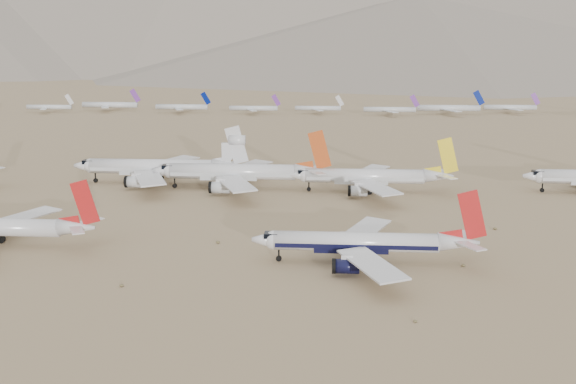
% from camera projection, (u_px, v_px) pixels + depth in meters
% --- Properties ---
extents(ground, '(7000.00, 7000.00, 0.00)m').
position_uv_depth(ground, '(348.00, 266.00, 135.80)').
color(ground, '#917554').
rests_on(ground, ground).
extents(main_airliner, '(47.03, 45.94, 16.60)m').
position_uv_depth(main_airliner, '(366.00, 243.00, 136.83)').
color(main_airliner, silver).
rests_on(main_airliner, ground).
extents(row2_gold_tail, '(50.64, 49.53, 18.03)m').
position_uv_depth(row2_gold_tail, '(371.00, 177.00, 204.46)').
color(row2_gold_tail, silver).
rests_on(row2_gold_tail, ground).
extents(row2_orange_tail, '(55.35, 54.15, 19.74)m').
position_uv_depth(row2_orange_tail, '(240.00, 172.00, 208.99)').
color(row2_orange_tail, silver).
rests_on(row2_orange_tail, ground).
extents(row2_white_trijet, '(56.91, 55.62, 20.17)m').
position_uv_depth(row2_white_trijet, '(161.00, 167.00, 217.47)').
color(row2_white_trijet, silver).
rests_on(row2_white_trijet, ground).
extents(distant_storage_row, '(573.38, 62.40, 16.35)m').
position_uv_depth(distant_storage_row, '(415.00, 108.00, 445.04)').
color(distant_storage_row, silver).
rests_on(distant_storage_row, ground).
extents(desert_scrub, '(261.14, 121.67, 0.63)m').
position_uv_depth(desert_scrub, '(365.00, 323.00, 107.15)').
color(desert_scrub, brown).
rests_on(desert_scrub, ground).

